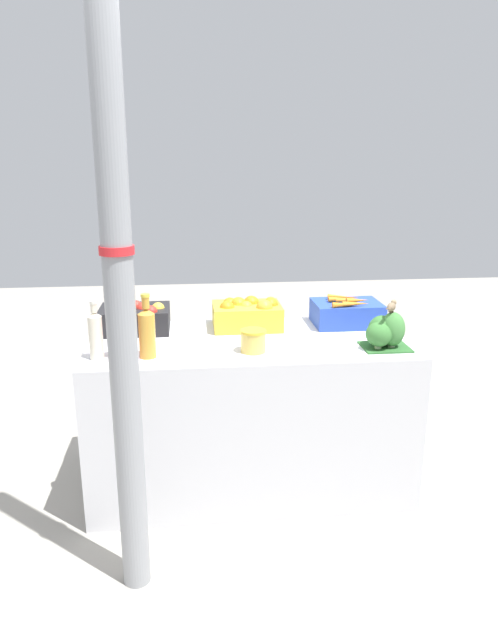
# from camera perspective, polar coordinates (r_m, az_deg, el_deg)

# --- Properties ---
(ground_plane) EXTENTS (10.00, 10.00, 0.00)m
(ground_plane) POSITION_cam_1_polar(r_m,az_deg,el_deg) (3.16, -0.00, -15.62)
(ground_plane) COLOR gray
(market_table) EXTENTS (1.57, 0.76, 0.78)m
(market_table) POSITION_cam_1_polar(r_m,az_deg,el_deg) (2.97, -0.00, -9.16)
(market_table) COLOR silver
(market_table) RESTS_ON ground_plane
(support_pole) EXTENTS (0.12, 0.12, 2.45)m
(support_pole) POSITION_cam_1_polar(r_m,az_deg,el_deg) (2.04, -12.88, 3.49)
(support_pole) COLOR gray
(support_pole) RESTS_ON ground_plane
(apple_crate) EXTENTS (0.36, 0.27, 0.16)m
(apple_crate) POSITION_cam_1_polar(r_m,az_deg,el_deg) (3.01, -11.39, 0.27)
(apple_crate) COLOR black
(apple_crate) RESTS_ON market_table
(orange_crate) EXTENTS (0.36, 0.27, 0.17)m
(orange_crate) POSITION_cam_1_polar(r_m,az_deg,el_deg) (3.01, -0.13, 0.67)
(orange_crate) COLOR gold
(orange_crate) RESTS_ON market_table
(carrot_crate) EXTENTS (0.36, 0.27, 0.16)m
(carrot_crate) POSITION_cam_1_polar(r_m,az_deg,el_deg) (3.11, 9.75, 0.74)
(carrot_crate) COLOR #2847B7
(carrot_crate) RESTS_ON market_table
(broccoli_pile) EXTENTS (0.22, 0.18, 0.18)m
(broccoli_pile) POSITION_cam_1_polar(r_m,az_deg,el_deg) (2.75, 13.42, -1.17)
(broccoli_pile) COLOR #2D602D
(broccoli_pile) RESTS_ON market_table
(juice_bottle_cloudy) EXTENTS (0.06, 0.06, 0.27)m
(juice_bottle_cloudy) POSITION_cam_1_polar(r_m,az_deg,el_deg) (2.61, -15.08, -1.40)
(juice_bottle_cloudy) COLOR beige
(juice_bottle_cloudy) RESTS_ON market_table
(juice_bottle_ruby) EXTENTS (0.08, 0.08, 0.27)m
(juice_bottle_ruby) POSITION_cam_1_polar(r_m,az_deg,el_deg) (2.59, -12.64, -1.33)
(juice_bottle_ruby) COLOR #B2333D
(juice_bottle_ruby) RESTS_ON market_table
(juice_bottle_amber) EXTENTS (0.07, 0.07, 0.29)m
(juice_bottle_amber) POSITION_cam_1_polar(r_m,az_deg,el_deg) (2.58, -10.18, -1.11)
(juice_bottle_amber) COLOR gold
(juice_bottle_amber) RESTS_ON market_table
(pickle_jar) EXTENTS (0.12, 0.12, 0.11)m
(pickle_jar) POSITION_cam_1_polar(r_m,az_deg,el_deg) (2.63, 0.48, -2.08)
(pickle_jar) COLOR #DBBC56
(pickle_jar) RESTS_ON market_table
(sparrow_bird) EXTENTS (0.08, 0.12, 0.05)m
(sparrow_bird) POSITION_cam_1_polar(r_m,az_deg,el_deg) (2.73, 14.08, 1.34)
(sparrow_bird) COLOR #4C3D2D
(sparrow_bird) RESTS_ON broccoli_pile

